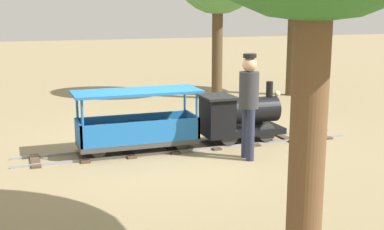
% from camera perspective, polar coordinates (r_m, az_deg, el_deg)
% --- Properties ---
extents(ground_plane, '(60.00, 60.00, 0.00)m').
position_cam_1_polar(ground_plane, '(8.49, -2.00, -3.78)').
color(ground_plane, '#8C7A56').
extents(track, '(0.70, 5.70, 0.04)m').
position_cam_1_polar(track, '(8.57, -0.16, -3.50)').
color(track, gray).
rests_on(track, ground_plane).
extents(locomotive, '(0.66, 1.45, 1.00)m').
position_cam_1_polar(locomotive, '(8.78, 5.18, -0.04)').
color(locomotive, black).
rests_on(locomotive, ground_plane).
extents(passenger_car, '(0.76, 2.00, 0.97)m').
position_cam_1_polar(passenger_car, '(8.22, -6.09, -1.30)').
color(passenger_car, '#3F3F3F').
rests_on(passenger_car, ground_plane).
extents(conductor_person, '(0.30, 0.30, 1.62)m').
position_cam_1_polar(conductor_person, '(7.76, 6.34, 1.91)').
color(conductor_person, '#282D47').
rests_on(conductor_person, ground_plane).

